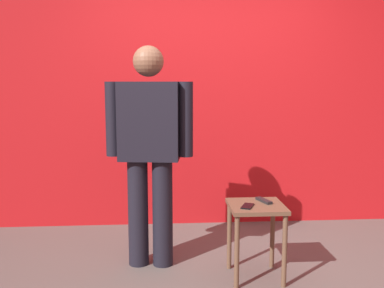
{
  "coord_description": "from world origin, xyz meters",
  "views": [
    {
      "loc": [
        -0.48,
        -2.8,
        1.45
      ],
      "look_at": [
        -0.25,
        0.55,
        0.98
      ],
      "focal_mm": 40.85,
      "sensor_mm": 36.0,
      "label": 1
    }
  ],
  "objects_px": {
    "standing_person": "(149,145)",
    "cell_phone": "(247,206)",
    "tv_remote": "(264,201)",
    "side_table": "(256,220)"
  },
  "relations": [
    {
      "from": "side_table",
      "to": "cell_phone",
      "type": "bearing_deg",
      "value": -143.49
    },
    {
      "from": "standing_person",
      "to": "cell_phone",
      "type": "relative_size",
      "value": 12.01
    },
    {
      "from": "cell_phone",
      "to": "tv_remote",
      "type": "relative_size",
      "value": 0.85
    },
    {
      "from": "side_table",
      "to": "cell_phone",
      "type": "distance_m",
      "value": 0.16
    },
    {
      "from": "side_table",
      "to": "standing_person",
      "type": "bearing_deg",
      "value": 159.29
    },
    {
      "from": "side_table",
      "to": "tv_remote",
      "type": "bearing_deg",
      "value": 42.53
    },
    {
      "from": "side_table",
      "to": "cell_phone",
      "type": "xyz_separation_m",
      "value": [
        -0.08,
        -0.06,
        0.12
      ]
    },
    {
      "from": "tv_remote",
      "to": "standing_person",
      "type": "bearing_deg",
      "value": 144.99
    },
    {
      "from": "tv_remote",
      "to": "side_table",
      "type": "bearing_deg",
      "value": -157.27
    },
    {
      "from": "cell_phone",
      "to": "tv_remote",
      "type": "bearing_deg",
      "value": 63.58
    }
  ]
}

